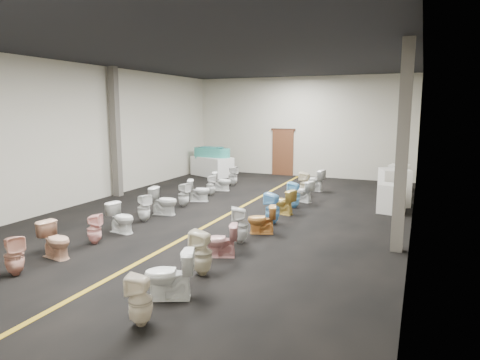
% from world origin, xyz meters
% --- Properties ---
extents(floor, '(16.00, 16.00, 0.00)m').
position_xyz_m(floor, '(0.00, 0.00, 0.00)').
color(floor, black).
rests_on(floor, ground).
extents(ceiling, '(16.00, 16.00, 0.00)m').
position_xyz_m(ceiling, '(0.00, 0.00, 4.50)').
color(ceiling, black).
rests_on(ceiling, ground).
extents(wall_back, '(10.00, 0.00, 10.00)m').
position_xyz_m(wall_back, '(0.00, 8.00, 2.25)').
color(wall_back, '#BDB7A1').
rests_on(wall_back, ground).
extents(wall_left, '(0.00, 16.00, 16.00)m').
position_xyz_m(wall_left, '(-5.00, 0.00, 2.25)').
color(wall_left, '#BDB7A1').
rests_on(wall_left, ground).
extents(wall_right, '(0.00, 16.00, 16.00)m').
position_xyz_m(wall_right, '(5.00, 0.00, 2.25)').
color(wall_right, '#BDB7A1').
rests_on(wall_right, ground).
extents(aisle_stripe, '(0.12, 15.60, 0.01)m').
position_xyz_m(aisle_stripe, '(0.00, 0.00, 0.00)').
color(aisle_stripe, '#9C7816').
rests_on(aisle_stripe, floor).
extents(back_door, '(1.00, 0.10, 2.10)m').
position_xyz_m(back_door, '(-0.80, 7.94, 1.05)').
color(back_door, '#562D19').
rests_on(back_door, floor).
extents(door_frame, '(1.15, 0.08, 0.10)m').
position_xyz_m(door_frame, '(-0.80, 7.95, 2.12)').
color(door_frame, '#331C11').
rests_on(door_frame, back_door).
extents(column_left, '(0.25, 0.25, 4.50)m').
position_xyz_m(column_left, '(-4.75, 1.00, 2.25)').
color(column_left, '#59544C').
rests_on(column_left, floor).
extents(column_right, '(0.25, 0.25, 4.50)m').
position_xyz_m(column_right, '(4.75, -1.50, 2.25)').
color(column_right, '#59544C').
rests_on(column_right, floor).
extents(display_table, '(2.21, 1.70, 0.88)m').
position_xyz_m(display_table, '(-3.74, 6.44, 0.44)').
color(display_table, white).
rests_on(display_table, floor).
extents(bathtub, '(1.85, 0.81, 0.55)m').
position_xyz_m(bathtub, '(-3.74, 6.44, 1.07)').
color(bathtub, teal).
rests_on(bathtub, display_table).
extents(appliance_crate_a, '(0.80, 0.80, 0.86)m').
position_xyz_m(appliance_crate_a, '(4.40, 2.10, 0.43)').
color(appliance_crate_a, silver).
rests_on(appliance_crate_a, floor).
extents(appliance_crate_b, '(1.08, 1.08, 1.17)m').
position_xyz_m(appliance_crate_b, '(4.40, 3.23, 0.58)').
color(appliance_crate_b, silver).
rests_on(appliance_crate_b, floor).
extents(appliance_crate_c, '(0.97, 0.97, 0.87)m').
position_xyz_m(appliance_crate_c, '(4.40, 4.69, 0.43)').
color(appliance_crate_c, silver).
rests_on(appliance_crate_c, floor).
extents(appliance_crate_d, '(0.79, 0.79, 0.97)m').
position_xyz_m(appliance_crate_d, '(4.40, 6.06, 0.48)').
color(appliance_crate_d, white).
rests_on(appliance_crate_d, floor).
extents(toilet_left_1, '(0.45, 0.45, 0.77)m').
position_xyz_m(toilet_left_1, '(-1.71, -5.76, 0.39)').
color(toilet_left_1, '#DE9D86').
rests_on(toilet_left_1, floor).
extents(toilet_left_2, '(0.81, 0.54, 0.76)m').
position_xyz_m(toilet_left_2, '(-1.75, -4.74, 0.38)').
color(toilet_left_2, '#DDA887').
rests_on(toilet_left_2, floor).
extents(toilet_left_3, '(0.41, 0.41, 0.71)m').
position_xyz_m(toilet_left_3, '(-1.66, -3.69, 0.35)').
color(toilet_left_3, '#F9B3AD').
rests_on(toilet_left_3, floor).
extents(toilet_left_4, '(0.79, 0.52, 0.75)m').
position_xyz_m(toilet_left_4, '(-1.68, -2.70, 0.38)').
color(toilet_left_4, white).
rests_on(toilet_left_4, floor).
extents(toilet_left_5, '(0.46, 0.45, 0.77)m').
position_xyz_m(toilet_left_5, '(-1.79, -1.60, 0.38)').
color(toilet_left_5, white).
rests_on(toilet_left_5, floor).
extents(toilet_left_6, '(0.86, 0.57, 0.81)m').
position_xyz_m(toilet_left_6, '(-1.72, -0.71, 0.41)').
color(toilet_left_6, silver).
rests_on(toilet_left_6, floor).
extents(toilet_left_7, '(0.39, 0.38, 0.77)m').
position_xyz_m(toilet_left_7, '(-1.70, 0.38, 0.39)').
color(toilet_left_7, silver).
rests_on(toilet_left_7, floor).
extents(toilet_left_8, '(0.83, 0.66, 0.74)m').
position_xyz_m(toilet_left_8, '(-1.64, 1.29, 0.37)').
color(toilet_left_8, silver).
rests_on(toilet_left_8, floor).
extents(toilet_left_9, '(0.45, 0.45, 0.75)m').
position_xyz_m(toilet_left_9, '(-1.72, 2.34, 0.37)').
color(toilet_left_9, silver).
rests_on(toilet_left_9, floor).
extents(toilet_left_10, '(0.78, 0.57, 0.72)m').
position_xyz_m(toilet_left_10, '(-1.76, 3.31, 0.36)').
color(toilet_left_10, white).
rests_on(toilet_left_10, floor).
extents(toilet_left_11, '(0.38, 0.37, 0.79)m').
position_xyz_m(toilet_left_11, '(-1.80, 4.45, 0.40)').
color(toilet_left_11, silver).
rests_on(toilet_left_11, floor).
extents(toilet_right_0, '(0.43, 0.43, 0.76)m').
position_xyz_m(toilet_right_0, '(1.57, -6.40, 0.38)').
color(toilet_right_0, beige).
rests_on(toilet_right_0, floor).
extents(toilet_right_1, '(0.92, 0.75, 0.82)m').
position_xyz_m(toilet_right_1, '(1.48, -5.49, 0.41)').
color(toilet_right_1, white).
rests_on(toilet_right_1, floor).
extents(toilet_right_2, '(0.42, 0.41, 0.86)m').
position_xyz_m(toilet_right_2, '(1.48, -4.38, 0.43)').
color(toilet_right_2, beige).
rests_on(toilet_right_2, floor).
extents(toilet_right_3, '(0.79, 0.62, 0.71)m').
position_xyz_m(toilet_right_3, '(1.39, -3.35, 0.35)').
color(toilet_right_3, '#D39392').
rests_on(toilet_right_3, floor).
extents(toilet_right_4, '(0.52, 0.51, 0.86)m').
position_xyz_m(toilet_right_4, '(1.39, -2.33, 0.43)').
color(toilet_right_4, silver).
rests_on(toilet_right_4, floor).
extents(toilet_right_5, '(0.79, 0.61, 0.71)m').
position_xyz_m(toilet_right_5, '(1.58, -1.41, 0.36)').
color(toilet_right_5, '#D0883D').
rests_on(toilet_right_5, floor).
extents(toilet_right_6, '(0.45, 0.44, 0.85)m').
position_xyz_m(toilet_right_6, '(1.54, -0.45, 0.43)').
color(toilet_right_6, '#71B6E6').
rests_on(toilet_right_6, floor).
extents(toilet_right_7, '(0.82, 0.61, 0.75)m').
position_xyz_m(toilet_right_7, '(1.47, 0.69, 0.37)').
color(toilet_right_7, gold).
rests_on(toilet_right_7, floor).
extents(toilet_right_8, '(0.40, 0.39, 0.82)m').
position_xyz_m(toilet_right_8, '(1.55, 1.62, 0.41)').
color(toilet_right_8, '#82CAF3').
rests_on(toilet_right_8, floor).
extents(toilet_right_9, '(0.81, 0.64, 0.72)m').
position_xyz_m(toilet_right_9, '(1.58, 2.58, 0.36)').
color(toilet_right_9, white).
rests_on(toilet_right_9, floor).
extents(toilet_right_10, '(0.43, 0.42, 0.85)m').
position_xyz_m(toilet_right_10, '(1.39, 3.65, 0.43)').
color(toilet_right_10, beige).
rests_on(toilet_right_10, floor).
extents(toilet_right_11, '(0.87, 0.61, 0.81)m').
position_xyz_m(toilet_right_11, '(1.46, 4.64, 0.41)').
color(toilet_right_11, white).
rests_on(toilet_right_11, floor).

